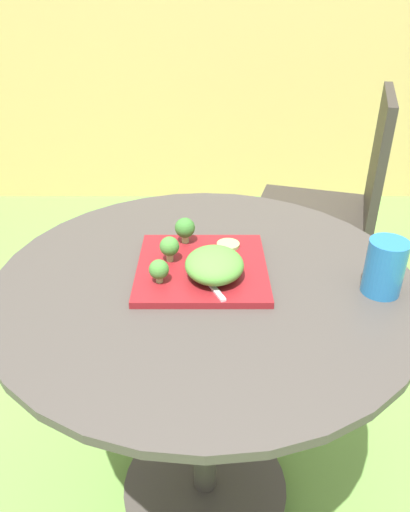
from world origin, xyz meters
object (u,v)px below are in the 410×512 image
patio_chair (341,195)px  drinking_glass (386,270)px  fork (205,275)px  salad_plate (203,268)px

patio_chair → drinking_glass: patio_chair is taller
fork → drinking_glass: bearing=-5.3°
patio_chair → fork: patio_chair is taller
patio_chair → salad_plate: patio_chair is taller
patio_chair → drinking_glass: size_ratio=8.34×
drinking_glass → salad_plate: bearing=167.8°
salad_plate → fork: bearing=-85.9°
patio_chair → salad_plate: bearing=-121.7°
salad_plate → patio_chair: bearing=58.3°
salad_plate → drinking_glass: drinking_glass is taller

